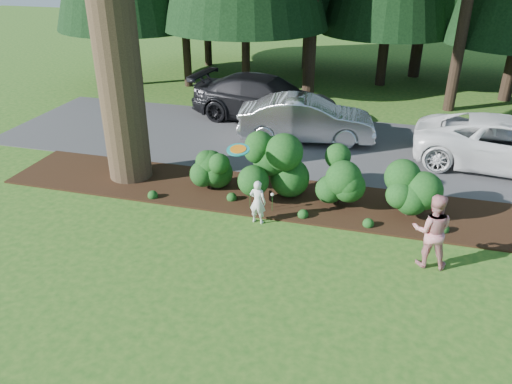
{
  "coord_description": "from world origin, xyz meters",
  "views": [
    {
      "loc": [
        2.66,
        -8.7,
        6.35
      ],
      "look_at": [
        -0.03,
        0.94,
        1.3
      ],
      "focal_mm": 35.0,
      "sensor_mm": 36.0,
      "label": 1
    }
  ],
  "objects_px": {
    "frisbee": "(238,150)",
    "car_dark_suv": "(266,99)",
    "adult": "(432,231)",
    "car_silver_wagon": "(306,119)",
    "child": "(258,202)",
    "car_white_suv": "(510,144)"
  },
  "relations": [
    {
      "from": "car_dark_suv",
      "to": "frisbee",
      "type": "xyz_separation_m",
      "value": [
        1.24,
        -7.51,
        0.91
      ]
    },
    {
      "from": "car_dark_suv",
      "to": "frisbee",
      "type": "relative_size",
      "value": 10.24
    },
    {
      "from": "frisbee",
      "to": "car_dark_suv",
      "type": "bearing_deg",
      "value": 99.4
    },
    {
      "from": "child",
      "to": "frisbee",
      "type": "xyz_separation_m",
      "value": [
        -0.58,
        0.31,
        1.21
      ]
    },
    {
      "from": "car_silver_wagon",
      "to": "adult",
      "type": "bearing_deg",
      "value": -159.19
    },
    {
      "from": "car_dark_suv",
      "to": "child",
      "type": "xyz_separation_m",
      "value": [
        1.83,
        -7.82,
        -0.3
      ]
    },
    {
      "from": "car_dark_suv",
      "to": "adult",
      "type": "height_order",
      "value": "car_dark_suv"
    },
    {
      "from": "car_silver_wagon",
      "to": "frisbee",
      "type": "xyz_separation_m",
      "value": [
        -0.69,
        -5.66,
        0.98
      ]
    },
    {
      "from": "car_white_suv",
      "to": "car_dark_suv",
      "type": "bearing_deg",
      "value": 79.38
    },
    {
      "from": "car_white_suv",
      "to": "adult",
      "type": "xyz_separation_m",
      "value": [
        -2.47,
        -6.01,
        0.04
      ]
    },
    {
      "from": "frisbee",
      "to": "adult",
      "type": "bearing_deg",
      "value": -13.02
    },
    {
      "from": "child",
      "to": "car_silver_wagon",
      "type": "bearing_deg",
      "value": -85.0
    },
    {
      "from": "car_silver_wagon",
      "to": "adult",
      "type": "distance_m",
      "value": 7.8
    },
    {
      "from": "adult",
      "to": "car_silver_wagon",
      "type": "bearing_deg",
      "value": -61.44
    },
    {
      "from": "child",
      "to": "adult",
      "type": "relative_size",
      "value": 0.68
    },
    {
      "from": "car_silver_wagon",
      "to": "car_white_suv",
      "type": "distance_m",
      "value": 6.45
    },
    {
      "from": "car_white_suv",
      "to": "frisbee",
      "type": "relative_size",
      "value": 9.81
    },
    {
      "from": "car_dark_suv",
      "to": "child",
      "type": "height_order",
      "value": "car_dark_suv"
    },
    {
      "from": "adult",
      "to": "frisbee",
      "type": "relative_size",
      "value": 2.98
    },
    {
      "from": "car_white_suv",
      "to": "car_dark_suv",
      "type": "distance_m",
      "value": 8.73
    },
    {
      "from": "car_white_suv",
      "to": "child",
      "type": "xyz_separation_m",
      "value": [
        -6.52,
        -5.25,
        -0.23
      ]
    },
    {
      "from": "car_silver_wagon",
      "to": "frisbee",
      "type": "bearing_deg",
      "value": 163.47
    }
  ]
}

